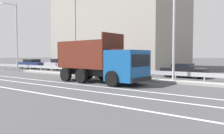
# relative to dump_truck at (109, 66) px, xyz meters

# --- Properties ---
(ground_plane) EXTENTS (320.00, 320.00, 0.00)m
(ground_plane) POSITION_rel_dump_truck_xyz_m (-0.66, 0.94, -1.26)
(ground_plane) COLOR #424244
(lane_strip_0) EXTENTS (51.13, 0.16, 0.01)m
(lane_strip_0) POSITION_rel_dump_truck_xyz_m (-0.91, -1.75, -1.26)
(lane_strip_0) COLOR silver
(lane_strip_0) RESTS_ON ground_plane
(lane_strip_1) EXTENTS (51.13, 0.16, 0.01)m
(lane_strip_1) POSITION_rel_dump_truck_xyz_m (-0.91, -3.43, -1.26)
(lane_strip_1) COLOR silver
(lane_strip_1) RESTS_ON ground_plane
(lane_strip_2) EXTENTS (51.13, 0.16, 0.01)m
(lane_strip_2) POSITION_rel_dump_truck_xyz_m (-0.91, -5.56, -1.26)
(lane_strip_2) COLOR silver
(lane_strip_2) RESTS_ON ground_plane
(median_island) EXTENTS (28.12, 1.10, 0.18)m
(median_island) POSITION_rel_dump_truck_xyz_m (-0.66, 2.95, -1.17)
(median_island) COLOR gray
(median_island) RESTS_ON ground_plane
(median_guardrail) EXTENTS (51.13, 0.09, 0.78)m
(median_guardrail) POSITION_rel_dump_truck_xyz_m (-0.66, 3.86, -0.69)
(median_guardrail) COLOR #9EA0A5
(median_guardrail) RESTS_ON ground_plane
(dump_truck) EXTENTS (7.38, 3.09, 3.59)m
(dump_truck) POSITION_rel_dump_truck_xyz_m (0.00, 0.00, 0.00)
(dump_truck) COLOR #144C8C
(dump_truck) RESTS_ON ground_plane
(median_road_sign) EXTENTS (0.78, 0.16, 2.16)m
(median_road_sign) POSITION_rel_dump_truck_xyz_m (-4.39, 2.95, -0.11)
(median_road_sign) COLOR white
(median_road_sign) RESTS_ON ground_plane
(street_lamp_0) EXTENTS (0.72, 1.91, 8.51)m
(street_lamp_0) POSITION_rel_dump_truck_xyz_m (-16.78, 2.78, 3.43)
(street_lamp_0) COLOR #ADADB2
(street_lamp_0) RESTS_ON ground_plane
(street_lamp_1) EXTENTS (0.71, 2.02, 10.46)m
(street_lamp_1) POSITION_rel_dump_truck_xyz_m (-6.55, 2.98, 4.44)
(street_lamp_1) COLOR #ADADB2
(street_lamp_1) RESTS_ON ground_plane
(street_lamp_2) EXTENTS (0.71, 2.67, 10.05)m
(street_lamp_2) POSITION_rel_dump_truck_xyz_m (3.67, 2.75, 4.31)
(street_lamp_2) COLOR #ADADB2
(street_lamp_2) RESTS_ON ground_plane
(parked_car_0) EXTENTS (4.85, 2.18, 1.45)m
(parked_car_0) POSITION_rel_dump_truck_xyz_m (-19.59, 7.00, -0.52)
(parked_car_0) COLOR navy
(parked_car_0) RESTS_ON ground_plane
(parked_car_1) EXTENTS (4.15, 2.03, 1.56)m
(parked_car_1) POSITION_rel_dump_truck_xyz_m (-13.91, 7.28, -0.48)
(parked_car_1) COLOR #A3A3A8
(parked_car_1) RESTS_ON ground_plane
(parked_car_2) EXTENTS (4.39, 2.08, 1.39)m
(parked_car_2) POSITION_rel_dump_truck_xyz_m (-9.12, 7.30, -0.55)
(parked_car_2) COLOR #A3A3A8
(parked_car_2) RESTS_ON ground_plane
(parked_car_3) EXTENTS (4.16, 1.90, 1.42)m
(parked_car_3) POSITION_rel_dump_truck_xyz_m (-3.01, 7.02, -0.55)
(parked_car_3) COLOR maroon
(parked_car_3) RESTS_ON ground_plane
(parked_car_4) EXTENTS (3.91, 2.03, 1.28)m
(parked_car_4) POSITION_rel_dump_truck_xyz_m (3.05, 7.40, -0.60)
(parked_car_4) COLOR black
(parked_car_4) RESTS_ON ground_plane
(background_building_0) EXTENTS (17.70, 14.65, 12.97)m
(background_building_0) POSITION_rel_dump_truck_xyz_m (-9.70, 17.07, 5.22)
(background_building_0) COLOR gray
(background_building_0) RESTS_ON ground_plane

